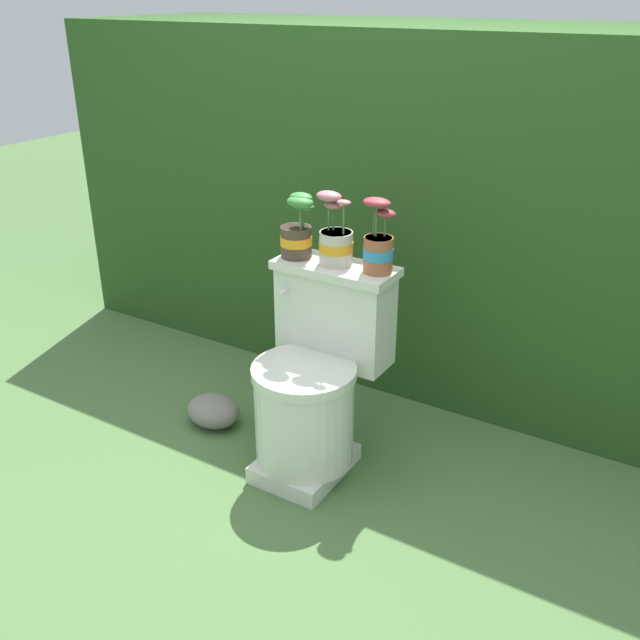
{
  "coord_description": "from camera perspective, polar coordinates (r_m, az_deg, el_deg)",
  "views": [
    {
      "loc": [
        1.25,
        -1.8,
        1.62
      ],
      "look_at": [
        0.09,
        0.11,
        0.57
      ],
      "focal_mm": 40.0,
      "sensor_mm": 36.0,
      "label": 1
    }
  ],
  "objects": [
    {
      "name": "toilet",
      "position": [
        2.55,
        -0.42,
        -5.08
      ],
      "size": [
        0.44,
        0.49,
        0.74
      ],
      "color": "silver",
      "rests_on": "ground"
    },
    {
      "name": "potted_plant_middle",
      "position": [
        2.39,
        4.68,
        6.05
      ],
      "size": [
        0.11,
        0.1,
        0.25
      ],
      "color": "#9E5638",
      "rests_on": "toilet"
    },
    {
      "name": "ground_plane",
      "position": [
        2.73,
        -2.76,
        -11.36
      ],
      "size": [
        12.0,
        12.0,
        0.0
      ],
      "primitive_type": "plane",
      "color": "#4C703D"
    },
    {
      "name": "potted_plant_left",
      "position": [
        2.52,
        -1.83,
        7.07
      ],
      "size": [
        0.14,
        0.11,
        0.24
      ],
      "color": "#47382D",
      "rests_on": "toilet"
    },
    {
      "name": "hedge_backdrop",
      "position": [
        3.33,
        8.29,
        9.59
      ],
      "size": [
        3.31,
        1.0,
        1.49
      ],
      "color": "#284C1E",
      "rests_on": "ground"
    },
    {
      "name": "garden_stone",
      "position": [
        2.94,
        -8.53,
        -7.19
      ],
      "size": [
        0.23,
        0.18,
        0.12
      ],
      "color": "gray",
      "rests_on": "ground"
    },
    {
      "name": "potted_plant_midleft",
      "position": [
        2.46,
        1.25,
        6.37
      ],
      "size": [
        0.14,
        0.12,
        0.25
      ],
      "color": "beige",
      "rests_on": "toilet"
    }
  ]
}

